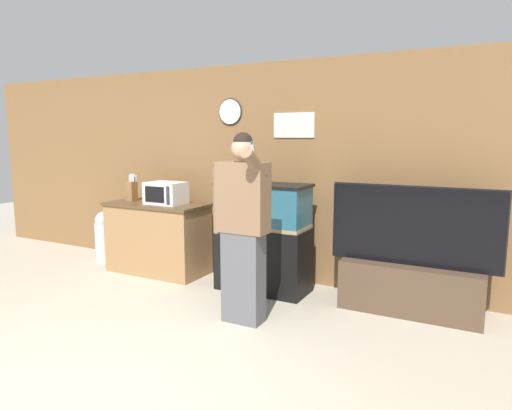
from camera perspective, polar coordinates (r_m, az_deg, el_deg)
name	(u,v)px	position (r m, az deg, el deg)	size (l,w,h in m)	color
ground_plane	(78,400)	(3.51, -21.39, -21.76)	(18.00, 18.00, 0.00)	#B2A893
wall_back_paneled	(275,173)	(5.52, 2.42, 4.06)	(10.00, 0.08, 2.60)	brown
counter_island	(158,238)	(5.99, -12.15, -4.00)	(1.31, 0.63, 0.90)	olive
microwave	(166,193)	(5.80, -11.21, 1.48)	(0.47, 0.34, 0.27)	white
knife_block	(132,190)	(6.18, -15.27, 1.79)	(0.10, 0.12, 0.36)	brown
aquarium_on_stand	(263,237)	(5.13, 0.92, -4.07)	(1.03, 0.48, 1.22)	black
tv_on_stand	(411,276)	(4.77, 18.76, -8.43)	(1.62, 0.40, 1.27)	#4C3828
person_standing	(242,225)	(4.20, -1.74, -2.58)	(0.56, 0.42, 1.77)	#515156
trash_bin	(105,235)	(6.76, -18.31, -3.62)	(0.29, 0.29, 0.70)	#B7B7BC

